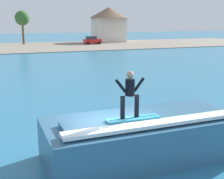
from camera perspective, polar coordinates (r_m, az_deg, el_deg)
The scene contains 8 objects.
ground_plane at distance 11.47m, azimuth -1.08°, elevation -12.62°, with size 260.00×260.00×0.00m, color teal.
wave_crest at distance 11.16m, azimuth 5.93°, elevation -8.99°, with size 7.17×3.09×1.69m.
surfboard at distance 10.19m, azimuth 4.09°, elevation -5.57°, with size 1.92×0.47×0.06m.
surfer at distance 9.94m, azimuth 3.47°, elevation -0.50°, with size 1.08×0.32×1.61m.
shoreline_bank at distance 62.33m, azimuth -18.51°, elevation 7.68°, with size 120.00×25.65×0.10m.
car_far_shore at distance 67.26m, azimuth -3.83°, elevation 9.40°, with size 3.89×2.03×1.86m.
house_gabled_white at distance 74.99m, azimuth -0.62°, elevation 12.95°, with size 9.53×9.53×8.50m.
tree_tall_bare at distance 69.09m, azimuth -16.86°, elevation 12.90°, with size 3.17×3.17×7.36m.
Camera 1 is at (-3.64, -9.70, 4.93)m, focal length 47.65 mm.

